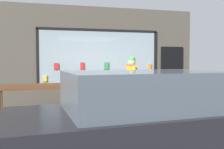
{
  "coord_description": "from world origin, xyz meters",
  "views": [
    {
      "loc": [
        -1.65,
        -6.35,
        1.56
      ],
      "look_at": [
        0.22,
        0.98,
        1.15
      ],
      "focal_mm": 40.0,
      "sensor_mm": 36.0,
      "label": 1
    }
  ],
  "objects_px": {
    "small_dog": "(147,104)",
    "parked_car": "(143,116)",
    "sandwich_board_sign": "(208,92)",
    "person_browsing": "(132,80)",
    "display_table_right": "(152,86)",
    "display_table_left": "(49,90)"
  },
  "relations": [
    {
      "from": "display_table_left",
      "to": "parked_car",
      "type": "xyz_separation_m",
      "value": [
        1.33,
        -4.1,
        0.02
      ]
    },
    {
      "from": "parked_car",
      "to": "small_dog",
      "type": "bearing_deg",
      "value": 62.3
    },
    {
      "from": "person_browsing",
      "to": "small_dog",
      "type": "xyz_separation_m",
      "value": [
        0.43,
        -0.15,
        -0.73
      ]
    },
    {
      "from": "display_table_left",
      "to": "small_dog",
      "type": "distance_m",
      "value": 2.92
    },
    {
      "from": "display_table_right",
      "to": "small_dog",
      "type": "relative_size",
      "value": 5.83
    },
    {
      "from": "display_table_right",
      "to": "sandwich_board_sign",
      "type": "xyz_separation_m",
      "value": [
        2.24,
        0.23,
        -0.31
      ]
    },
    {
      "from": "sandwich_board_sign",
      "to": "person_browsing",
      "type": "bearing_deg",
      "value": -160.98
    },
    {
      "from": "display_table_left",
      "to": "sandwich_board_sign",
      "type": "bearing_deg",
      "value": 2.38
    },
    {
      "from": "person_browsing",
      "to": "sandwich_board_sign",
      "type": "relative_size",
      "value": 1.95
    },
    {
      "from": "parked_car",
      "to": "display_table_right",
      "type": "bearing_deg",
      "value": 60.38
    },
    {
      "from": "display_table_right",
      "to": "small_dog",
      "type": "height_order",
      "value": "display_table_right"
    },
    {
      "from": "sandwich_board_sign",
      "to": "parked_car",
      "type": "xyz_separation_m",
      "value": [
        -4.17,
        -4.33,
        0.29
      ]
    },
    {
      "from": "display_table_left",
      "to": "display_table_right",
      "type": "xyz_separation_m",
      "value": [
        3.27,
        -0.0,
        0.03
      ]
    },
    {
      "from": "display_table_left",
      "to": "sandwich_board_sign",
      "type": "relative_size",
      "value": 3.33
    },
    {
      "from": "person_browsing",
      "to": "sandwich_board_sign",
      "type": "height_order",
      "value": "person_browsing"
    },
    {
      "from": "display_table_left",
      "to": "parked_car",
      "type": "distance_m",
      "value": 4.31
    },
    {
      "from": "small_dog",
      "to": "sandwich_board_sign",
      "type": "relative_size",
      "value": 0.57
    },
    {
      "from": "display_table_right",
      "to": "parked_car",
      "type": "relative_size",
      "value": 0.71
    },
    {
      "from": "display_table_right",
      "to": "sandwich_board_sign",
      "type": "height_order",
      "value": "display_table_right"
    },
    {
      "from": "small_dog",
      "to": "parked_car",
      "type": "distance_m",
      "value": 3.74
    },
    {
      "from": "display_table_left",
      "to": "sandwich_board_sign",
      "type": "distance_m",
      "value": 5.52
    },
    {
      "from": "display_table_right",
      "to": "person_browsing",
      "type": "height_order",
      "value": "person_browsing"
    }
  ]
}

